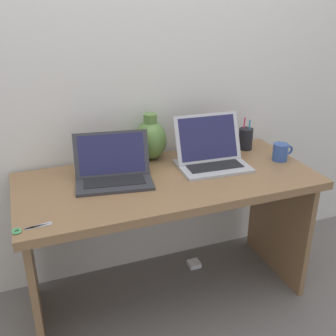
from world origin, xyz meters
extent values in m
plane|color=slate|center=(0.00, 0.00, 0.00)|extent=(6.00, 6.00, 0.00)
cube|color=silver|center=(0.00, 0.36, 1.20)|extent=(4.40, 0.04, 2.40)
cube|color=olive|center=(0.00, 0.00, 0.69)|extent=(1.43, 0.64, 0.04)
cube|color=olive|center=(-0.67, 0.00, 0.33)|extent=(0.03, 0.54, 0.67)
cube|color=olive|center=(0.67, 0.00, 0.33)|extent=(0.03, 0.54, 0.67)
cube|color=#333338|center=(-0.26, 0.03, 0.72)|extent=(0.38, 0.28, 0.01)
cube|color=black|center=(-0.26, 0.03, 0.73)|extent=(0.30, 0.18, 0.00)
cube|color=#333338|center=(-0.24, 0.11, 0.82)|extent=(0.36, 0.13, 0.20)
cube|color=#23234C|center=(-0.24, 0.11, 0.82)|extent=(0.32, 0.12, 0.18)
cube|color=#B2B2B7|center=(0.26, 0.03, 0.72)|extent=(0.36, 0.27, 0.01)
cube|color=black|center=(0.26, 0.03, 0.73)|extent=(0.28, 0.17, 0.00)
cube|color=#B2B2B7|center=(0.26, 0.11, 0.84)|extent=(0.35, 0.12, 0.23)
cube|color=#23234C|center=(0.26, 0.11, 0.84)|extent=(0.31, 0.11, 0.21)
ellipsoid|color=#5B843D|center=(0.00, 0.26, 0.81)|extent=(0.17, 0.17, 0.21)
cylinder|color=#5B843D|center=(0.00, 0.26, 0.93)|extent=(0.07, 0.07, 0.05)
cylinder|color=#335199|center=(0.63, -0.01, 0.75)|extent=(0.08, 0.08, 0.09)
torus|color=#335199|center=(0.68, -0.01, 0.76)|extent=(0.05, 0.01, 0.05)
cylinder|color=black|center=(0.54, 0.20, 0.77)|extent=(0.08, 0.08, 0.12)
cylinder|color=#D83359|center=(0.53, 0.22, 0.82)|extent=(0.02, 0.02, 0.14)
cylinder|color=#338CBF|center=(0.55, 0.19, 0.81)|extent=(0.01, 0.02, 0.14)
cube|color=#B7B7BC|center=(-0.62, -0.23, 0.71)|extent=(0.10, 0.03, 0.00)
cube|color=#B7B7BC|center=(-0.62, -0.24, 0.71)|extent=(0.10, 0.02, 0.00)
torus|color=#4CA566|center=(-0.70, -0.25, 0.71)|extent=(0.03, 0.03, 0.01)
torus|color=#4CA566|center=(-0.70, -0.24, 0.71)|extent=(0.03, 0.04, 0.01)
cube|color=white|center=(0.23, 0.17, 0.01)|extent=(0.07, 0.07, 0.03)
camera|label=1|loc=(-0.62, -1.65, 1.54)|focal=43.37mm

